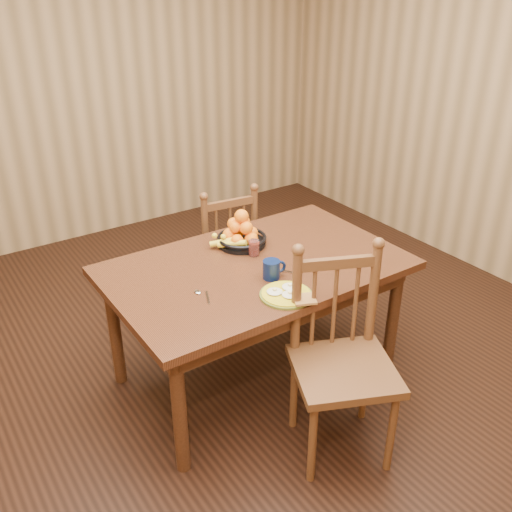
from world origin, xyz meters
TOP-DOWN VIEW (x-y plane):
  - room at (0.00, 0.00)m, footprint 4.52×5.02m
  - dining_table at (0.00, 0.00)m, footprint 1.60×1.00m
  - chair_far at (0.22, 0.74)m, footprint 0.47×0.45m
  - chair_near at (0.04, -0.67)m, footprint 0.62×0.61m
  - breakfast_plate at (-0.06, -0.37)m, footprint 0.26×0.30m
  - fork at (0.08, -0.12)m, footprint 0.09×0.18m
  - spoon at (-0.40, -0.11)m, footprint 0.06×0.15m
  - coffee_mug at (-0.01, -0.17)m, footprint 0.13×0.09m
  - juice_glass at (0.05, 0.10)m, footprint 0.06×0.06m
  - fruit_bowl at (0.06, 0.25)m, footprint 0.32×0.29m

SIDE VIEW (x-z plane):
  - chair_far at x=0.22m, z-range -0.01..0.93m
  - chair_near at x=0.04m, z-range -0.01..1.03m
  - dining_table at x=0.00m, z-range 0.29..1.04m
  - fork at x=0.08m, z-range 0.75..0.76m
  - spoon at x=-0.40m, z-range 0.75..0.76m
  - breakfast_plate at x=-0.06m, z-range 0.74..0.78m
  - juice_glass at x=0.05m, z-range 0.75..0.84m
  - coffee_mug at x=-0.01m, z-range 0.75..0.85m
  - fruit_bowl at x=0.06m, z-range 0.70..0.93m
  - room at x=0.00m, z-range -0.01..2.71m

